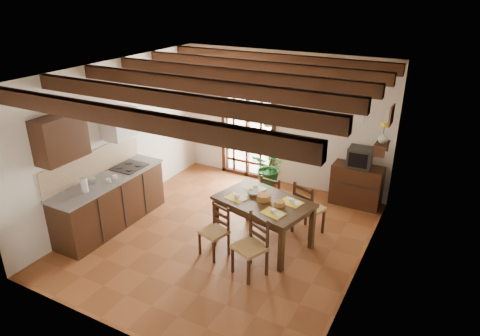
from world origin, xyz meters
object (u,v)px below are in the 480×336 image
Objects in this scene: chair_near_right at (250,257)px; chair_far_right at (308,218)px; kitchen_counter at (111,201)px; chair_near_left at (215,240)px; sideboard at (356,185)px; dining_table at (264,206)px; pendant_lamp at (268,123)px; chair_far_left at (274,205)px; potted_plant at (270,168)px; crt_tv at (360,157)px.

chair_far_right is (0.36, 1.48, 0.01)m from chair_near_right.
kitchen_counter is 2.66× the size of chair_near_left.
chair_near_left reaches higher than sideboard.
pendant_lamp is at bearing 103.75° from dining_table.
kitchen_counter reaches higher than chair_near_right.
dining_table is 1.98× the size of pendant_lamp.
kitchen_counter reaches higher than chair_near_left.
chair_far_left is at bearing -132.78° from sideboard.
chair_near_left is 2.04m from pendant_lamp.
chair_near_left is at bearing 2.25° from kitchen_counter.
chair_far_left is (2.45, 1.56, -0.20)m from kitchen_counter.
potted_plant reaches higher than chair_near_left.
pendant_lamp reaches higher than chair_far_right.
sideboard is at bearing -88.36° from chair_far_right.
kitchen_counter is at bearing 43.20° from chair_far_right.
kitchen_counter is at bearing -150.66° from dining_table.
crt_tv is (1.19, 1.26, 0.72)m from chair_far_left.
chair_far_left is 1.97× the size of crt_tv.
chair_near_left is at bearing -115.96° from dining_table.
dining_table is 1.76× the size of sideboard.
dining_table is 0.95m from chair_near_left.
crt_tv is 1.77m from potted_plant.
crt_tv is (3.64, 2.82, 0.52)m from kitchen_counter.
chair_far_left is at bearing 125.44° from chair_near_right.
chair_far_right reaches higher than chair_near_left.
pendant_lamp reaches higher than sideboard.
chair_far_left is 1.04× the size of pendant_lamp.
chair_far_right is at bearing -42.06° from potted_plant.
chair_near_left is at bearing 69.91° from chair_far_right.
chair_far_right is 1.14× the size of pendant_lamp.
sideboard is at bearing 77.33° from chair_near_left.
chair_far_right is at bearing 45.54° from pendant_lamp.
dining_table is at bearing 125.58° from chair_near_right.
dining_table is at bearing 67.07° from chair_near_left.
crt_tv is 0.22× the size of potted_plant.
kitchen_counter reaches higher than dining_table.
chair_far_right is at bearing 171.86° from chair_far_left.
dining_table is 0.82× the size of potted_plant.
chair_near_right is at bearing -105.40° from sideboard.
chair_near_right is 2.11× the size of crt_tv.
pendant_lamp is at bearing -119.57° from crt_tv.
sideboard is (3.64, 2.83, -0.07)m from kitchen_counter.
kitchen_counter is 2.34× the size of chair_far_right.
pendant_lamp reaches higher than chair_near_left.
crt_tv reaches higher than chair_near_right.
potted_plant is at bearing 131.56° from chair_near_right.
chair_near_right is at bearing 96.01° from chair_far_right.
chair_near_right reaches higher than sideboard.
chair_far_left is at bearing 92.98° from chair_near_left.
potted_plant is (-1.21, 1.10, 0.27)m from chair_far_right.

